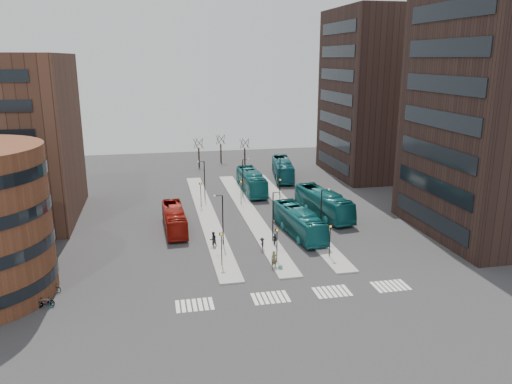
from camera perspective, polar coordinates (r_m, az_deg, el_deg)
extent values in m
plane|color=#29292C|center=(43.92, 4.22, -14.14)|extent=(160.00, 160.00, 0.00)
cube|color=gray|center=(70.43, -5.63, -2.63)|extent=(2.50, 45.00, 0.15)
cube|color=gray|center=(71.27, -0.83, -2.34)|extent=(2.50, 45.00, 0.15)
cube|color=gray|center=(72.59, 3.83, -2.05)|extent=(2.50, 45.00, 0.15)
cube|color=navy|center=(52.67, 2.79, -8.61)|extent=(0.50, 0.44, 0.53)
imported|color=maroon|center=(64.71, -9.32, -3.06)|extent=(2.83, 10.76, 2.98)
imported|color=#146065|center=(62.43, 4.92, -3.42)|extent=(3.96, 12.17, 3.33)
imported|color=#136062|center=(81.97, -0.53, 1.21)|extent=(2.96, 12.59, 3.51)
imported|color=#135E62|center=(70.26, 7.71, -1.28)|extent=(4.93, 13.09, 3.56)
imported|color=#145B64|center=(91.18, 3.07, 2.63)|extent=(5.04, 13.12, 3.57)
imported|color=brown|center=(52.84, 2.09, -7.73)|extent=(0.72, 0.51, 1.87)
imported|color=black|center=(58.55, -4.93, -5.44)|extent=(1.10, 0.97, 1.90)
imported|color=black|center=(58.88, 2.17, -5.47)|extent=(0.59, 0.95, 1.50)
imported|color=black|center=(57.58, 0.70, -5.96)|extent=(0.65, 1.01, 1.48)
imported|color=gray|center=(48.95, -22.96, -11.59)|extent=(1.71, 0.85, 0.86)
imported|color=gray|center=(48.93, -22.96, -11.54)|extent=(1.62, 0.60, 0.95)
imported|color=gray|center=(51.49, -22.37, -10.13)|extent=(1.91, 0.96, 0.96)
cube|color=silver|center=(46.07, -8.94, -12.81)|extent=(0.35, 2.40, 0.01)
cube|color=silver|center=(46.09, -8.30, -12.77)|extent=(0.35, 2.40, 0.01)
cube|color=silver|center=(46.11, -7.67, -12.73)|extent=(0.35, 2.40, 0.01)
cube|color=silver|center=(46.14, -7.03, -12.69)|extent=(0.35, 2.40, 0.01)
cube|color=silver|center=(46.17, -6.40, -12.64)|extent=(0.35, 2.40, 0.01)
cube|color=silver|center=(46.21, -5.77, -12.60)|extent=(0.35, 2.40, 0.01)
cube|color=silver|center=(46.26, -5.14, -12.55)|extent=(0.35, 2.40, 0.01)
cube|color=silver|center=(46.81, -0.16, -12.14)|extent=(0.35, 2.40, 0.01)
cube|color=silver|center=(46.90, 0.45, -12.08)|extent=(0.35, 2.40, 0.01)
cube|color=silver|center=(46.99, 1.06, -12.02)|extent=(0.35, 2.40, 0.01)
cube|color=silver|center=(47.10, 1.67, -11.96)|extent=(0.35, 2.40, 0.01)
cube|color=silver|center=(47.20, 2.27, -11.90)|extent=(0.35, 2.40, 0.01)
cube|color=silver|center=(47.32, 2.87, -11.84)|extent=(0.35, 2.40, 0.01)
cube|color=silver|center=(47.43, 3.47, -11.78)|extent=(0.35, 2.40, 0.01)
cube|color=silver|center=(48.24, 6.98, -11.38)|extent=(0.35, 2.40, 0.01)
cube|color=silver|center=(48.39, 7.55, -11.32)|extent=(0.35, 2.40, 0.01)
cube|color=silver|center=(48.55, 8.12, -11.25)|extent=(0.35, 2.40, 0.01)
cube|color=silver|center=(48.71, 8.68, -11.18)|extent=(0.35, 2.40, 0.01)
cube|color=silver|center=(48.87, 9.24, -11.11)|extent=(0.35, 2.40, 0.01)
cube|color=silver|center=(49.04, 9.80, -11.04)|extent=(0.35, 2.40, 0.01)
cube|color=silver|center=(49.22, 10.35, -10.97)|extent=(0.35, 2.40, 0.01)
cube|color=silver|center=(50.35, 13.58, -10.53)|extent=(0.35, 2.40, 0.01)
cube|color=silver|center=(50.56, 14.10, -10.46)|extent=(0.35, 2.40, 0.01)
cube|color=silver|center=(50.77, 14.61, -10.38)|extent=(0.35, 2.40, 0.01)
cube|color=silver|center=(50.98, 15.13, -10.31)|extent=(0.35, 2.40, 0.01)
cube|color=silver|center=(51.20, 15.63, -10.24)|extent=(0.35, 2.40, 0.01)
cube|color=silver|center=(51.42, 16.14, -10.16)|extent=(0.35, 2.40, 0.01)
cube|color=silver|center=(51.64, 16.64, -10.09)|extent=(0.35, 2.40, 0.01)
cube|color=black|center=(64.95, 19.21, -2.72)|extent=(0.12, 16.00, 2.00)
cube|color=black|center=(63.90, 19.52, 0.70)|extent=(0.12, 16.00, 2.00)
cube|color=black|center=(63.09, 19.84, 4.22)|extent=(0.12, 16.00, 2.00)
cube|color=black|center=(62.52, 20.16, 7.82)|extent=(0.12, 16.00, 2.00)
cube|color=black|center=(62.21, 20.50, 11.47)|extent=(0.12, 16.00, 2.00)
cube|color=black|center=(62.15, 20.85, 15.14)|extent=(0.12, 16.00, 2.00)
cube|color=black|center=(62.35, 21.21, 18.80)|extent=(0.12, 16.00, 2.00)
cube|color=black|center=(97.00, 14.75, 10.81)|extent=(20.00, 20.00, 30.00)
cube|color=black|center=(94.68, 8.77, 3.38)|extent=(0.12, 16.00, 2.00)
cube|color=black|center=(93.96, 8.87, 5.77)|extent=(0.12, 16.00, 2.00)
cube|color=black|center=(93.41, 8.97, 8.19)|extent=(0.12, 16.00, 2.00)
cube|color=black|center=(93.02, 9.07, 10.64)|extent=(0.12, 16.00, 2.00)
cube|color=black|center=(92.81, 9.17, 13.10)|extent=(0.12, 16.00, 2.00)
cube|color=black|center=(92.77, 9.28, 15.57)|extent=(0.12, 16.00, 2.00)
cube|color=black|center=(92.91, 9.39, 18.03)|extent=(0.12, 16.00, 2.00)
cylinder|color=black|center=(52.93, -3.95, -6.59)|extent=(0.10, 0.10, 3.50)
cube|color=black|center=(52.31, -3.98, -4.81)|extent=(0.45, 0.10, 0.30)
cube|color=yellow|center=(52.25, -3.97, -4.83)|extent=(0.20, 0.02, 0.20)
cylinder|color=black|center=(73.70, -6.32, -0.36)|extent=(0.10, 0.10, 3.50)
cube|color=black|center=(73.25, -6.36, 0.95)|extent=(0.45, 0.10, 0.30)
cube|color=yellow|center=(73.20, -6.35, 0.94)|extent=(0.20, 0.02, 0.20)
cylinder|color=black|center=(53.99, 2.41, -6.12)|extent=(0.10, 0.10, 3.50)
cube|color=black|center=(53.38, 2.43, -4.37)|extent=(0.45, 0.10, 0.30)
cube|color=yellow|center=(53.33, 2.44, -4.39)|extent=(0.20, 0.02, 0.20)
cylinder|color=black|center=(74.46, -1.72, -0.12)|extent=(0.10, 0.10, 3.50)
cube|color=black|center=(74.02, -1.73, 1.19)|extent=(0.45, 0.10, 0.30)
cube|color=yellow|center=(73.97, -1.72, 1.18)|extent=(0.20, 0.02, 0.20)
cylinder|color=black|center=(55.68, 8.43, -5.60)|extent=(0.10, 0.10, 3.50)
cube|color=black|center=(55.09, 8.50, -3.90)|extent=(0.45, 0.10, 0.30)
cube|color=yellow|center=(55.04, 8.52, -3.92)|extent=(0.20, 0.02, 0.20)
cylinder|color=black|center=(75.70, 2.75, 0.13)|extent=(0.10, 0.10, 3.50)
cube|color=black|center=(75.27, 2.77, 1.41)|extent=(0.45, 0.10, 0.30)
cube|color=yellow|center=(75.21, 2.78, 1.40)|extent=(0.20, 0.02, 0.20)
cylinder|color=black|center=(58.22, -3.81, -3.24)|extent=(0.14, 0.14, 6.00)
cylinder|color=black|center=(57.29, -4.31, -0.41)|extent=(0.90, 0.08, 0.08)
sphere|color=silver|center=(57.24, -4.76, -0.44)|extent=(0.24, 0.24, 0.24)
cylinder|color=black|center=(77.33, -5.90, 1.34)|extent=(0.14, 0.14, 6.00)
cylinder|color=black|center=(76.64, -6.29, 3.50)|extent=(0.90, 0.08, 0.08)
sphere|color=silver|center=(76.60, -6.63, 3.49)|extent=(0.24, 0.24, 0.24)
cylinder|color=black|center=(59.29, 1.94, -2.87)|extent=(0.14, 0.14, 6.00)
cylinder|color=black|center=(58.54, 2.40, -0.05)|extent=(0.90, 0.08, 0.08)
sphere|color=silver|center=(58.65, 2.82, -0.02)|extent=(0.24, 0.24, 0.24)
cylinder|color=black|center=(78.14, -1.52, 1.56)|extent=(0.14, 0.14, 6.00)
cylinder|color=black|center=(77.57, -1.21, 3.73)|extent=(0.90, 0.08, 0.08)
sphere|color=silver|center=(77.65, -0.88, 3.75)|extent=(0.24, 0.24, 0.24)
cylinder|color=black|center=(60.93, 7.44, -2.49)|extent=(0.14, 0.14, 6.00)
cylinder|color=black|center=(60.25, 7.94, 0.26)|extent=(0.90, 0.08, 0.08)
sphere|color=silver|center=(60.40, 8.34, 0.28)|extent=(0.24, 0.24, 0.24)
cylinder|color=black|center=(79.39, 2.75, 1.77)|extent=(0.14, 0.14, 6.00)
cylinder|color=black|center=(78.87, 3.09, 3.90)|extent=(0.90, 0.08, 0.08)
sphere|color=silver|center=(78.99, 3.41, 3.91)|extent=(0.24, 0.24, 0.24)
cylinder|color=black|center=(101.05, -6.53, 3.91)|extent=(0.30, 0.30, 4.00)
cylinder|color=black|center=(100.60, -6.18, 5.55)|extent=(0.10, 1.56, 1.95)
cylinder|color=black|center=(101.21, -6.50, 5.60)|extent=(1.48, 0.59, 1.97)
cylinder|color=black|center=(100.89, -6.93, 5.55)|extent=(0.90, 1.31, 1.99)
cylinder|color=black|center=(100.08, -6.89, 5.48)|extent=(0.89, 1.31, 1.99)
cylinder|color=black|center=(99.90, -6.42, 5.47)|extent=(1.48, 0.58, 1.97)
cylinder|color=black|center=(105.50, -4.03, 4.44)|extent=(0.30, 0.30, 4.00)
cylinder|color=black|center=(105.10, -3.68, 6.01)|extent=(0.10, 1.56, 1.95)
cylinder|color=black|center=(105.69, -3.99, 6.06)|extent=(1.48, 0.59, 1.97)
cylinder|color=black|center=(105.34, -4.40, 6.02)|extent=(0.90, 1.31, 1.99)
cylinder|color=black|center=(104.53, -4.34, 5.95)|extent=(0.89, 1.31, 1.99)
cylinder|color=black|center=(104.39, -3.89, 5.95)|extent=(1.48, 0.58, 1.97)
cylinder|color=black|center=(100.30, -1.29, 3.92)|extent=(0.30, 0.30, 4.00)
cylinder|color=black|center=(99.91, -0.90, 5.57)|extent=(0.10, 1.56, 1.95)
cylinder|color=black|center=(100.47, -1.25, 5.62)|extent=(1.48, 0.59, 1.97)
cylinder|color=black|center=(100.08, -1.66, 5.58)|extent=(0.90, 1.31, 1.99)
cylinder|color=black|center=(99.29, -1.58, 5.50)|extent=(0.89, 1.31, 1.99)
cylinder|color=black|center=(99.18, -1.11, 5.50)|extent=(1.48, 0.58, 1.97)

